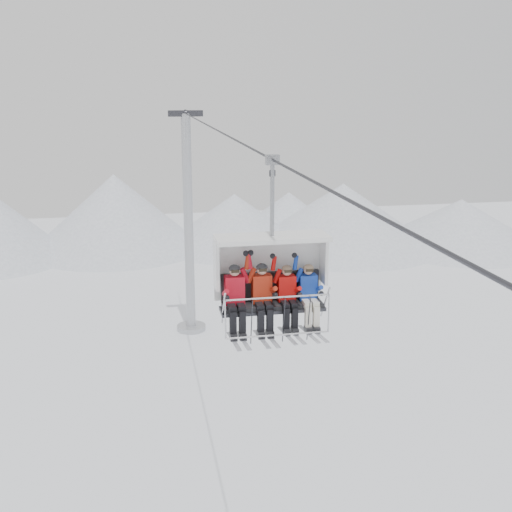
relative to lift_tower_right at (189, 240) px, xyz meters
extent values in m
cone|color=white|center=(-5.00, 22.00, -2.28)|extent=(16.00, 16.00, 7.00)
cone|color=white|center=(6.00, 21.00, -3.28)|extent=(14.00, 14.00, 5.00)
cone|color=white|center=(16.00, 19.00, -2.78)|extent=(18.00, 18.00, 6.00)
cone|color=white|center=(27.00, 17.00, -3.53)|extent=(16.00, 16.00, 4.50)
cone|color=white|center=(12.00, 24.00, -3.53)|extent=(12.00, 12.00, 4.50)
cylinder|color=#AAACB1|center=(0.00, 0.00, 0.87)|extent=(0.56, 0.56, 13.30)
cylinder|color=#AAACB1|center=(0.00, 0.00, -5.63)|extent=(1.80, 1.80, 0.30)
cube|color=#303035|center=(0.00, 0.00, 7.52)|extent=(2.00, 0.35, 0.35)
cylinder|color=#303035|center=(0.00, -22.00, 7.52)|extent=(0.06, 50.00, 0.06)
cube|color=black|center=(0.00, -24.06, 4.17)|extent=(2.33, 0.55, 0.10)
cube|color=black|center=(0.00, -23.80, 4.56)|extent=(2.33, 0.10, 0.68)
cube|color=#303035|center=(0.00, -24.06, 4.08)|extent=(2.43, 0.60, 0.08)
cube|color=white|center=(0.00, -23.58, 4.98)|extent=(2.59, 0.10, 1.55)
cube|color=white|center=(0.00, -23.98, 5.76)|extent=(2.59, 0.90, 0.10)
cylinder|color=silver|center=(0.00, -24.61, 4.54)|extent=(2.37, 0.04, 0.04)
cylinder|color=silver|center=(0.00, -24.68, 3.67)|extent=(2.37, 0.04, 0.04)
cylinder|color=gray|center=(0.00, -23.96, 6.64)|extent=(0.10, 0.10, 1.76)
cube|color=gray|center=(0.00, -23.96, 7.52)|extent=(0.30, 0.18, 0.22)
cube|color=red|center=(-0.88, -24.02, 4.58)|extent=(0.44, 0.30, 0.66)
sphere|color=tan|center=(-0.88, -24.06, 5.05)|extent=(0.24, 0.24, 0.24)
cube|color=black|center=(-0.99, -24.46, 3.96)|extent=(0.15, 0.15, 0.53)
cube|color=black|center=(-0.78, -24.46, 3.96)|extent=(0.15, 0.15, 0.53)
cube|color=silver|center=(-0.99, -24.56, 3.55)|extent=(0.10, 1.69, 0.26)
cube|color=silver|center=(-0.78, -24.56, 3.55)|extent=(0.10, 1.69, 0.26)
cube|color=#B42712|center=(-0.25, -24.02, 4.58)|extent=(0.44, 0.29, 0.65)
sphere|color=tan|center=(-0.25, -24.06, 5.04)|extent=(0.24, 0.24, 0.24)
cube|color=black|center=(-0.35, -24.46, 3.96)|extent=(0.15, 0.15, 0.53)
cube|color=black|center=(-0.14, -24.46, 3.96)|extent=(0.15, 0.15, 0.53)
cube|color=silver|center=(-0.35, -24.56, 3.55)|extent=(0.10, 1.69, 0.26)
cube|color=silver|center=(-0.14, -24.56, 3.55)|extent=(0.10, 1.69, 0.26)
cube|color=red|center=(0.34, -24.02, 4.55)|extent=(0.41, 0.27, 0.60)
sphere|color=tan|center=(0.34, -24.06, 4.98)|extent=(0.22, 0.22, 0.22)
cube|color=black|center=(0.24, -24.46, 3.98)|extent=(0.14, 0.15, 0.49)
cube|color=black|center=(0.43, -24.46, 3.98)|extent=(0.14, 0.15, 0.49)
cube|color=silver|center=(0.24, -24.56, 3.59)|extent=(0.09, 1.69, 0.26)
cube|color=silver|center=(0.43, -24.56, 3.59)|extent=(0.09, 1.69, 0.26)
cube|color=#173CAD|center=(0.85, -24.02, 4.55)|extent=(0.41, 0.27, 0.60)
sphere|color=tan|center=(0.85, -24.06, 4.97)|extent=(0.22, 0.22, 0.22)
cube|color=silver|center=(0.75, -24.46, 3.98)|extent=(0.14, 0.15, 0.48)
cube|color=silver|center=(0.94, -24.46, 3.98)|extent=(0.14, 0.15, 0.48)
cube|color=silver|center=(0.75, -24.56, 3.60)|extent=(0.09, 1.69, 0.26)
cube|color=silver|center=(0.94, -24.56, 3.60)|extent=(0.09, 1.69, 0.26)
camera|label=1|loc=(-2.97, -37.82, 9.12)|focal=45.00mm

